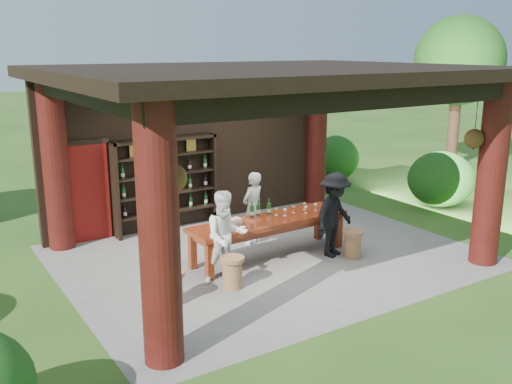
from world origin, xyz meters
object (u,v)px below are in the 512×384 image
tasting_table (269,225)px  stool_far_left (172,287)px  wine_shelf (166,184)px  napkin_basket (233,222)px  stool_near_right (353,243)px  guest_man (335,215)px  stool_near_left (232,272)px  guest_woman (226,236)px  host (253,208)px

tasting_table → stool_far_left: 2.53m
wine_shelf → napkin_basket: 2.59m
tasting_table → stool_far_left: tasting_table is taller
stool_near_right → guest_man: guest_man is taller
wine_shelf → stool_near_right: size_ratio=4.28×
stool_near_left → napkin_basket: (0.51, 0.81, 0.54)m
tasting_table → guest_woman: size_ratio=2.04×
stool_far_left → host: bearing=33.9°
wine_shelf → napkin_basket: (0.14, -2.58, -0.18)m
stool_near_left → guest_woman: (0.08, 0.34, 0.49)m
stool_near_right → host: size_ratio=0.36×
guest_woman → stool_near_left: bearing=-94.6°
stool_far_left → napkin_basket: 1.86m
stool_near_left → guest_woman: bearing=76.4°
napkin_basket → guest_woman: bearing=-131.8°
host → napkin_basket: 1.28m
stool_near_left → napkin_basket: size_ratio=2.05×
tasting_table → stool_far_left: size_ratio=6.06×
guest_woman → napkin_basket: bearing=57.1°
stool_near_right → napkin_basket: 2.31m
host → guest_man: guest_man is taller
stool_near_left → guest_man: (2.36, 0.27, 0.52)m
guest_woman → guest_man: size_ratio=0.97×
tasting_table → guest_man: (1.08, -0.57, 0.17)m
tasting_table → host: size_ratio=2.17×
stool_near_right → guest_woman: 2.59m
stool_far_left → tasting_table: bearing=20.0°
host → tasting_table: bearing=60.8°
host → guest_man: 1.68m
guest_woman → guest_man: (2.28, -0.07, 0.02)m
stool_near_left → host: (1.45, 1.67, 0.45)m
guest_man → napkin_basket: size_ratio=6.14×
tasting_table → stool_near_right: size_ratio=5.97×
tasting_table → host: host is taller
host → guest_man: (0.91, -1.41, 0.07)m
guest_man → stool_near_right: bearing=-67.8°
stool_near_right → guest_woman: size_ratio=0.34×
wine_shelf → host: size_ratio=1.56×
tasting_table → wine_shelf: bearing=109.9°
tasting_table → guest_man: 1.23m
stool_near_right → guest_woman: guest_woman is taller
host → napkin_basket: host is taller
napkin_basket → stool_near_left: bearing=-121.9°
stool_near_right → napkin_basket: size_ratio=2.04×
stool_near_left → napkin_basket: napkin_basket is taller
wine_shelf → host: (1.09, -1.72, -0.28)m
stool_near_left → stool_far_left: stool_near_left is taller
tasting_table → stool_near_left: bearing=-146.8°
stool_far_left → guest_woman: 1.30m
stool_far_left → host: (2.52, 1.69, 0.45)m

